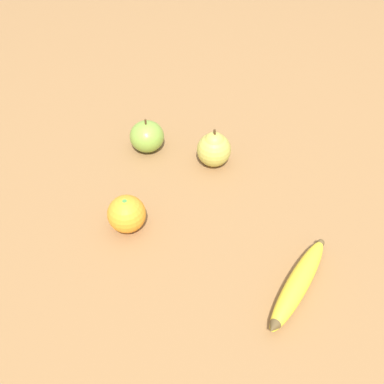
{
  "coord_description": "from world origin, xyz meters",
  "views": [
    {
      "loc": [
        0.56,
        0.0,
        0.7
      ],
      "look_at": [
        -0.06,
        -0.11,
        0.03
      ],
      "focal_mm": 42.0,
      "sensor_mm": 36.0,
      "label": 1
    }
  ],
  "objects": [
    {
      "name": "banana",
      "position": [
        0.12,
        0.1,
        0.02
      ],
      "size": [
        0.22,
        0.12,
        0.04
      ],
      "rotation": [
        0.0,
        0.0,
        5.89
      ],
      "color": "yellow",
      "rests_on": "ground_plane"
    },
    {
      "name": "ground_plane",
      "position": [
        0.0,
        0.0,
        0.0
      ],
      "size": [
        3.0,
        3.0,
        0.0
      ],
      "primitive_type": "plane",
      "color": "olive"
    },
    {
      "name": "apple",
      "position": [
        -0.2,
        -0.25,
        0.04
      ],
      "size": [
        0.08,
        0.08,
        0.08
      ],
      "color": "olive",
      "rests_on": "ground_plane"
    },
    {
      "name": "orange",
      "position": [
        0.03,
        -0.23,
        0.04
      ],
      "size": [
        0.08,
        0.08,
        0.08
      ],
      "color": "orange",
      "rests_on": "ground_plane"
    },
    {
      "name": "pear",
      "position": [
        -0.18,
        -0.09,
        0.04
      ],
      "size": [
        0.08,
        0.08,
        0.09
      ],
      "color": "#B7AD47",
      "rests_on": "ground_plane"
    }
  ]
}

